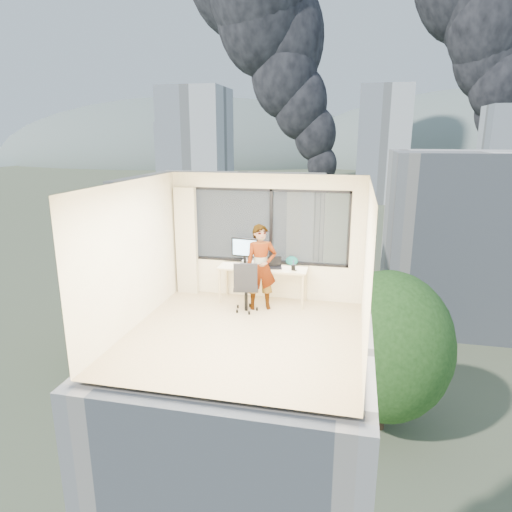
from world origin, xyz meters
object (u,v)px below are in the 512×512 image
(monitor, at_px, (245,251))
(laptop, at_px, (274,263))
(person, at_px, (261,267))
(chair, at_px, (246,285))
(game_console, at_px, (250,261))
(desk, at_px, (263,284))
(handbag, at_px, (292,261))

(monitor, height_order, laptop, monitor)
(person, height_order, laptop, person)
(person, height_order, monitor, person)
(person, relative_size, monitor, 2.96)
(person, bearing_deg, chair, -160.62)
(chair, height_order, game_console, chair)
(desk, xyz_separation_m, handbag, (0.56, 0.24, 0.47))
(game_console, distance_m, handbag, 0.88)
(person, bearing_deg, monitor, 115.48)
(desk, height_order, chair, chair)
(laptop, distance_m, handbag, 0.42)
(laptop, relative_size, handbag, 1.27)
(game_console, height_order, handbag, handbag)
(monitor, bearing_deg, chair, -68.12)
(chair, relative_size, laptop, 3.25)
(chair, distance_m, game_console, 0.85)
(person, relative_size, game_console, 5.80)
(chair, height_order, monitor, monitor)
(laptop, bearing_deg, game_console, 141.27)
(person, bearing_deg, laptop, 38.55)
(monitor, xyz_separation_m, game_console, (0.07, 0.16, -0.25))
(monitor, bearing_deg, game_console, 73.12)
(monitor, height_order, game_console, monitor)
(chair, distance_m, person, 0.46)
(person, relative_size, handbag, 6.67)
(handbag, bearing_deg, laptop, -122.24)
(laptop, xyz_separation_m, handbag, (0.32, 0.28, -0.00))
(handbag, bearing_deg, person, -114.30)
(chair, height_order, handbag, chair)
(monitor, relative_size, handbag, 2.25)
(monitor, relative_size, laptop, 1.78)
(monitor, relative_size, game_console, 1.96)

